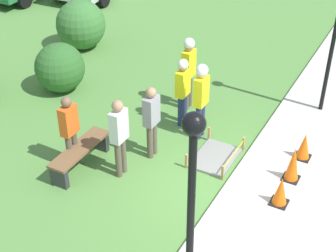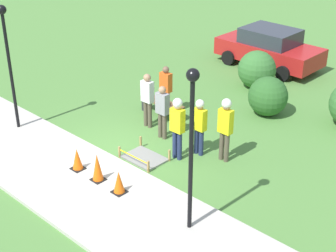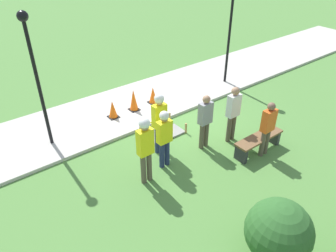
{
  "view_description": "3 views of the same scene",
  "coord_description": "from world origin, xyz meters",
  "px_view_note": "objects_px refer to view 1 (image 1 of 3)",
  "views": [
    {
      "loc": [
        -7.53,
        -2.83,
        6.93
      ],
      "look_at": [
        0.59,
        1.56,
        0.79
      ],
      "focal_mm": 55.0,
      "sensor_mm": 36.0,
      "label": 1
    },
    {
      "loc": [
        10.21,
        -8.25,
        7.55
      ],
      "look_at": [
        1.18,
        1.35,
        0.86
      ],
      "focal_mm": 55.0,
      "sensor_mm": 36.0,
      "label": 2
    },
    {
      "loc": [
        6.18,
        7.58,
        5.85
      ],
      "look_at": [
        1.48,
        1.48,
        0.93
      ],
      "focal_mm": 35.0,
      "sensor_mm": 36.0,
      "label": 3
    }
  ],
  "objects_px": {
    "traffic_cone_far_patch": "(293,164)",
    "park_bench": "(80,153)",
    "worker_supervisor": "(201,94)",
    "worker_assistant": "(189,66)",
    "bystander_in_gray_shirt": "(119,134)",
    "bystander_in_white_shirt": "(152,118)",
    "traffic_cone_sidewalk_edge": "(304,146)",
    "traffic_cone_near_patch": "(281,191)",
    "lamppost_far": "(191,206)",
    "bystander_in_orange_shirt": "(70,128)",
    "worker_trainee": "(183,87)"
  },
  "relations": [
    {
      "from": "traffic_cone_far_patch",
      "to": "traffic_cone_sidewalk_edge",
      "type": "distance_m",
      "value": 0.84
    },
    {
      "from": "lamppost_far",
      "to": "worker_assistant",
      "type": "bearing_deg",
      "value": 26.43
    },
    {
      "from": "traffic_cone_near_patch",
      "to": "traffic_cone_sidewalk_edge",
      "type": "distance_m",
      "value": 1.67
    },
    {
      "from": "bystander_in_gray_shirt",
      "to": "bystander_in_white_shirt",
      "type": "bearing_deg",
      "value": -15.51
    },
    {
      "from": "worker_assistant",
      "to": "bystander_in_gray_shirt",
      "type": "xyz_separation_m",
      "value": [
        -3.1,
        0.03,
        -0.14
      ]
    },
    {
      "from": "worker_supervisor",
      "to": "traffic_cone_near_patch",
      "type": "bearing_deg",
      "value": -121.43
    },
    {
      "from": "park_bench",
      "to": "worker_assistant",
      "type": "distance_m",
      "value": 3.54
    },
    {
      "from": "traffic_cone_sidewalk_edge",
      "to": "worker_assistant",
      "type": "distance_m",
      "value": 3.43
    },
    {
      "from": "traffic_cone_near_patch",
      "to": "traffic_cone_far_patch",
      "type": "relative_size",
      "value": 0.8
    },
    {
      "from": "worker_supervisor",
      "to": "worker_assistant",
      "type": "height_order",
      "value": "worker_assistant"
    },
    {
      "from": "traffic_cone_far_patch",
      "to": "worker_supervisor",
      "type": "xyz_separation_m",
      "value": [
        0.64,
        2.4,
        0.66
      ]
    },
    {
      "from": "bystander_in_white_shirt",
      "to": "bystander_in_orange_shirt",
      "type": "bearing_deg",
      "value": 130.03
    },
    {
      "from": "traffic_cone_near_patch",
      "to": "worker_trainee",
      "type": "height_order",
      "value": "worker_trainee"
    },
    {
      "from": "bystander_in_gray_shirt",
      "to": "lamppost_far",
      "type": "height_order",
      "value": "lamppost_far"
    },
    {
      "from": "traffic_cone_near_patch",
      "to": "worker_trainee",
      "type": "xyz_separation_m",
      "value": [
        1.77,
        3.03,
        0.62
      ]
    },
    {
      "from": "park_bench",
      "to": "worker_assistant",
      "type": "relative_size",
      "value": 0.87
    },
    {
      "from": "traffic_cone_sidewalk_edge",
      "to": "lamppost_far",
      "type": "bearing_deg",
      "value": 176.89
    },
    {
      "from": "traffic_cone_far_patch",
      "to": "traffic_cone_sidewalk_edge",
      "type": "height_order",
      "value": "traffic_cone_far_patch"
    },
    {
      "from": "traffic_cone_near_patch",
      "to": "worker_assistant",
      "type": "distance_m",
      "value": 4.19
    },
    {
      "from": "traffic_cone_near_patch",
      "to": "bystander_in_orange_shirt",
      "type": "relative_size",
      "value": 0.37
    },
    {
      "from": "bystander_in_white_shirt",
      "to": "lamppost_far",
      "type": "height_order",
      "value": "lamppost_far"
    },
    {
      "from": "bystander_in_gray_shirt",
      "to": "lamppost_far",
      "type": "relative_size",
      "value": 0.46
    },
    {
      "from": "park_bench",
      "to": "lamppost_far",
      "type": "bearing_deg",
      "value": -124.18
    },
    {
      "from": "worker_supervisor",
      "to": "park_bench",
      "type": "bearing_deg",
      "value": 142.36
    },
    {
      "from": "traffic_cone_near_patch",
      "to": "park_bench",
      "type": "xyz_separation_m",
      "value": [
        -0.8,
        4.18,
        -0.05
      ]
    },
    {
      "from": "traffic_cone_near_patch",
      "to": "worker_assistant",
      "type": "bearing_deg",
      "value": 52.25
    },
    {
      "from": "traffic_cone_far_patch",
      "to": "worker_supervisor",
      "type": "distance_m",
      "value": 2.57
    },
    {
      "from": "worker_trainee",
      "to": "bystander_in_white_shirt",
      "type": "distance_m",
      "value": 1.46
    },
    {
      "from": "traffic_cone_sidewalk_edge",
      "to": "bystander_in_white_shirt",
      "type": "bearing_deg",
      "value": 114.34
    },
    {
      "from": "worker_assistant",
      "to": "traffic_cone_far_patch",
      "type": "bearing_deg",
      "value": -117.49
    },
    {
      "from": "traffic_cone_near_patch",
      "to": "traffic_cone_far_patch",
      "type": "xyz_separation_m",
      "value": [
        0.84,
        0.02,
        0.08
      ]
    },
    {
      "from": "traffic_cone_far_patch",
      "to": "bystander_in_gray_shirt",
      "type": "bearing_deg",
      "value": 113.48
    },
    {
      "from": "lamppost_far",
      "to": "bystander_in_orange_shirt",
      "type": "bearing_deg",
      "value": 57.23
    },
    {
      "from": "worker_assistant",
      "to": "lamppost_far",
      "type": "xyz_separation_m",
      "value": [
        -5.96,
        -2.96,
        1.48
      ]
    },
    {
      "from": "worker_trainee",
      "to": "worker_supervisor",
      "type": "bearing_deg",
      "value": -115.46
    },
    {
      "from": "park_bench",
      "to": "worker_trainee",
      "type": "relative_size",
      "value": 0.96
    },
    {
      "from": "bystander_in_gray_shirt",
      "to": "bystander_in_orange_shirt",
      "type": "bearing_deg",
      "value": 102.06
    },
    {
      "from": "traffic_cone_near_patch",
      "to": "worker_trainee",
      "type": "distance_m",
      "value": 3.56
    },
    {
      "from": "traffic_cone_near_patch",
      "to": "worker_supervisor",
      "type": "relative_size",
      "value": 0.33
    },
    {
      "from": "traffic_cone_far_patch",
      "to": "traffic_cone_near_patch",
      "type": "bearing_deg",
      "value": -178.64
    },
    {
      "from": "park_bench",
      "to": "worker_trainee",
      "type": "height_order",
      "value": "worker_trainee"
    },
    {
      "from": "traffic_cone_near_patch",
      "to": "traffic_cone_sidewalk_edge",
      "type": "relative_size",
      "value": 1.02
    },
    {
      "from": "park_bench",
      "to": "bystander_in_white_shirt",
      "type": "xyz_separation_m",
      "value": [
        1.11,
        -1.14,
        0.62
      ]
    },
    {
      "from": "worker_supervisor",
      "to": "bystander_in_orange_shirt",
      "type": "distance_m",
      "value": 3.01
    },
    {
      "from": "traffic_cone_far_patch",
      "to": "worker_trainee",
      "type": "xyz_separation_m",
      "value": [
        0.93,
        3.01,
        0.54
      ]
    },
    {
      "from": "traffic_cone_far_patch",
      "to": "bystander_in_white_shirt",
      "type": "height_order",
      "value": "bystander_in_white_shirt"
    },
    {
      "from": "park_bench",
      "to": "bystander_in_gray_shirt",
      "type": "xyz_separation_m",
      "value": [
        0.22,
        -0.89,
        0.68
      ]
    },
    {
      "from": "traffic_cone_far_patch",
      "to": "park_bench",
      "type": "height_order",
      "value": "traffic_cone_far_patch"
    },
    {
      "from": "bystander_in_orange_shirt",
      "to": "lamppost_far",
      "type": "xyz_separation_m",
      "value": [
        -2.62,
        -4.08,
        1.69
      ]
    },
    {
      "from": "bystander_in_white_shirt",
      "to": "worker_trainee",
      "type": "bearing_deg",
      "value": -0.21
    }
  ]
}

